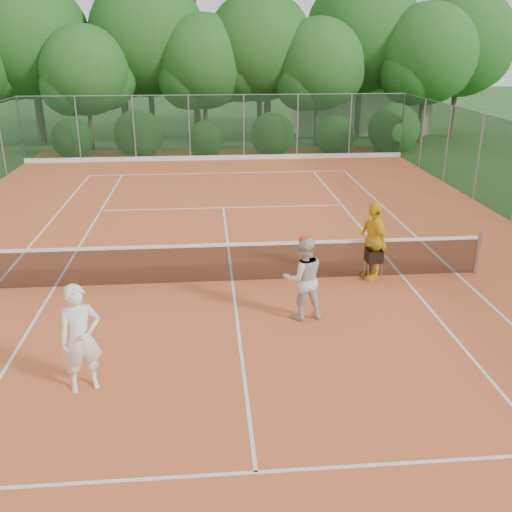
{
  "coord_description": "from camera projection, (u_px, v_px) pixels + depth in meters",
  "views": [
    {
      "loc": [
        -0.52,
        -12.39,
        5.33
      ],
      "look_at": [
        0.46,
        -1.2,
        1.1
      ],
      "focal_mm": 40.0,
      "sensor_mm": 36.0,
      "label": 1
    }
  ],
  "objects": [
    {
      "name": "stray_ball_b",
      "position": [
        204.0,
        171.0,
        24.86
      ],
      "size": [
        0.07,
        0.07,
        0.07
      ],
      "primitive_type": "sphere",
      "color": "#CBEC37",
      "rests_on": "clay_court"
    },
    {
      "name": "clay_court",
      "position": [
        232.0,
        282.0,
        13.47
      ],
      "size": [
        18.0,
        36.0,
        0.02
      ],
      "primitive_type": "cube",
      "color": "#D96232",
      "rests_on": "ground"
    },
    {
      "name": "player_yellow",
      "position": [
        373.0,
        240.0,
        13.37
      ],
      "size": [
        0.67,
        1.17,
        1.88
      ],
      "primitive_type": "imported",
      "rotation": [
        0.0,
        0.0,
        -1.37
      ],
      "color": "yellow",
      "rests_on": "clay_court"
    },
    {
      "name": "ball_hopper",
      "position": [
        374.0,
        256.0,
        13.23
      ],
      "size": [
        0.35,
        0.35,
        0.81
      ],
      "rotation": [
        0.0,
        0.0,
        0.41
      ],
      "color": "gray",
      "rests_on": "clay_court"
    },
    {
      "name": "club_building",
      "position": [
        356.0,
        106.0,
        36.05
      ],
      "size": [
        8.0,
        5.0,
        3.0
      ],
      "primitive_type": "cube",
      "color": "beige",
      "rests_on": "ground"
    },
    {
      "name": "court_markings",
      "position": [
        232.0,
        281.0,
        13.46
      ],
      "size": [
        11.03,
        23.83,
        0.01
      ],
      "color": "white",
      "rests_on": "clay_court"
    },
    {
      "name": "player_white",
      "position": [
        80.0,
        338.0,
        9.02
      ],
      "size": [
        0.77,
        0.63,
        1.82
      ],
      "primitive_type": "imported",
      "rotation": [
        0.0,
        0.0,
        0.35
      ],
      "color": "white",
      "rests_on": "clay_court"
    },
    {
      "name": "fence_back",
      "position": [
        217.0,
        128.0,
        26.92
      ],
      "size": [
        18.07,
        0.07,
        3.0
      ],
      "color": "#19381E",
      "rests_on": "clay_court"
    },
    {
      "name": "tropical_treeline",
      "position": [
        239.0,
        46.0,
        30.63
      ],
      "size": [
        32.1,
        8.49,
        15.03
      ],
      "color": "brown",
      "rests_on": "ground"
    },
    {
      "name": "ground",
      "position": [
        232.0,
        282.0,
        13.47
      ],
      "size": [
        120.0,
        120.0,
        0.0
      ],
      "primitive_type": "plane",
      "color": "#244E1B",
      "rests_on": "ground"
    },
    {
      "name": "tennis_net",
      "position": [
        232.0,
        261.0,
        13.28
      ],
      "size": [
        11.97,
        0.1,
        1.1
      ],
      "color": "gray",
      "rests_on": "clay_court"
    },
    {
      "name": "stray_ball_a",
      "position": [
        163.0,
        179.0,
        23.3
      ],
      "size": [
        0.07,
        0.07,
        0.07
      ],
      "primitive_type": "sphere",
      "color": "#AAC82E",
      "rests_on": "clay_court"
    },
    {
      "name": "stray_ball_c",
      "position": [
        356.0,
        189.0,
        21.78
      ],
      "size": [
        0.07,
        0.07,
        0.07
      ],
      "primitive_type": "sphere",
      "color": "yellow",
      "rests_on": "clay_court"
    },
    {
      "name": "player_center_grp",
      "position": [
        303.0,
        278.0,
        11.43
      ],
      "size": [
        0.91,
        0.75,
        1.76
      ],
      "color": "beige",
      "rests_on": "clay_court"
    }
  ]
}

